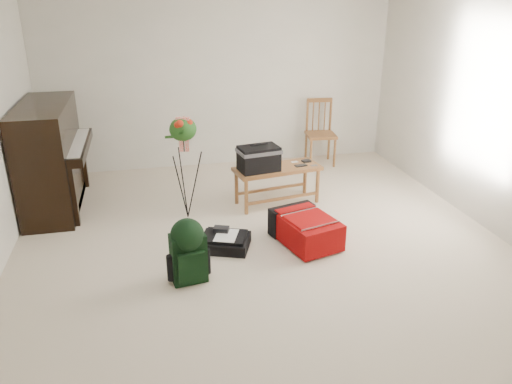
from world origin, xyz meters
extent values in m
cube|color=beige|center=(0.00, 0.00, 0.00)|extent=(5.00, 5.50, 0.01)
cube|color=beige|center=(0.00, 2.75, 1.25)|extent=(5.00, 0.04, 2.50)
cube|color=beige|center=(2.50, 0.00, 1.25)|extent=(0.04, 5.50, 2.50)
cube|color=black|center=(-2.20, 1.60, 0.62)|extent=(0.55, 1.50, 1.25)
cube|color=black|center=(-1.90, 1.60, 0.73)|extent=(0.28, 1.30, 0.10)
cube|color=white|center=(-1.90, 1.60, 0.78)|extent=(0.22, 1.20, 0.02)
cube|color=black|center=(-2.15, 1.60, 0.05)|extent=(0.45, 1.30, 0.10)
cube|color=olive|center=(0.43, 1.11, 0.45)|extent=(1.09, 0.58, 0.04)
cylinder|color=olive|center=(-0.04, 0.94, 0.21)|extent=(0.05, 0.05, 0.43)
cylinder|color=olive|center=(-0.04, 1.27, 0.21)|extent=(0.05, 0.05, 0.43)
cylinder|color=olive|center=(0.89, 0.94, 0.21)|extent=(0.05, 0.05, 0.43)
cylinder|color=olive|center=(0.89, 1.27, 0.21)|extent=(0.05, 0.05, 0.43)
cube|color=olive|center=(1.44, 2.40, 0.44)|extent=(0.46, 0.46, 0.04)
cylinder|color=olive|center=(1.26, 2.22, 0.21)|extent=(0.04, 0.04, 0.42)
cylinder|color=olive|center=(1.26, 2.58, 0.21)|extent=(0.04, 0.04, 0.42)
cylinder|color=olive|center=(1.61, 2.22, 0.21)|extent=(0.04, 0.04, 0.42)
cylinder|color=olive|center=(1.61, 2.58, 0.21)|extent=(0.04, 0.04, 0.42)
cube|color=olive|center=(1.44, 2.58, 0.92)|extent=(0.38, 0.08, 0.06)
cylinder|color=olive|center=(1.26, 2.58, 0.69)|extent=(0.04, 0.04, 0.51)
cylinder|color=olive|center=(1.61, 2.58, 0.69)|extent=(0.04, 0.04, 0.51)
cube|color=#AF0907|center=(0.44, 0.03, 0.16)|extent=(0.65, 0.82, 0.28)
cube|color=black|center=(0.44, 0.31, 0.16)|extent=(0.53, 0.29, 0.30)
cube|color=#AF0907|center=(0.44, -0.02, 0.31)|extent=(0.52, 0.51, 0.02)
cube|color=silver|center=(0.44, -0.23, 0.31)|extent=(0.44, 0.13, 0.01)
cube|color=black|center=(-0.39, 0.12, 0.06)|extent=(0.59, 0.53, 0.12)
cube|color=black|center=(-0.39, 0.12, 0.13)|extent=(0.51, 0.46, 0.03)
cube|color=white|center=(-0.37, 0.10, 0.15)|extent=(0.30, 0.35, 0.01)
cube|color=black|center=(-0.44, 0.17, 0.18)|extent=(0.18, 0.15, 0.05)
cube|color=black|center=(-0.80, -0.41, 0.23)|extent=(0.33, 0.23, 0.46)
cube|color=black|center=(-0.80, -0.53, 0.21)|extent=(0.25, 0.09, 0.27)
sphere|color=black|center=(-0.80, -0.41, 0.46)|extent=(0.30, 0.30, 0.30)
cube|color=black|center=(-0.87, -0.31, 0.23)|extent=(0.05, 0.04, 0.41)
cube|color=black|center=(-0.73, -0.31, 0.23)|extent=(0.05, 0.04, 0.41)
cylinder|color=black|center=(-0.69, 0.95, 0.95)|extent=(0.01, 0.01, 0.32)
ellipsoid|color=#1F5019|center=(-0.69, 0.95, 1.04)|extent=(0.30, 0.21, 0.27)
cube|color=#EE3F2A|center=(-0.69, 0.93, 1.14)|extent=(0.15, 0.08, 0.08)
camera|label=1|loc=(-1.07, -4.34, 2.48)|focal=35.00mm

